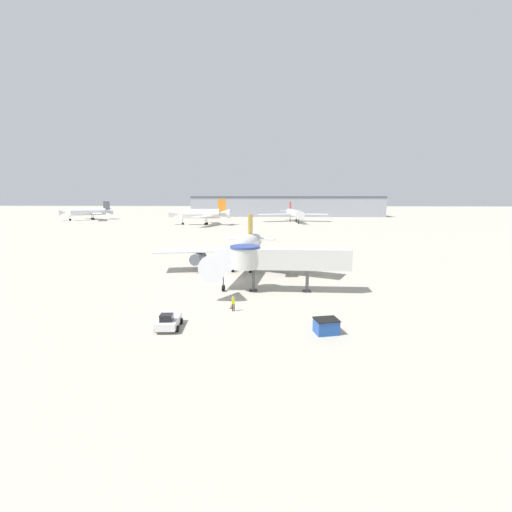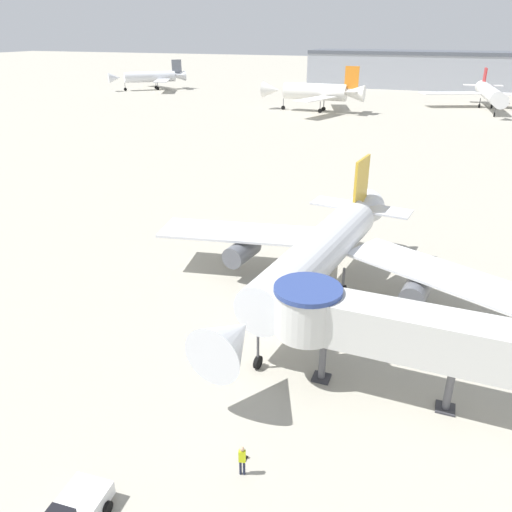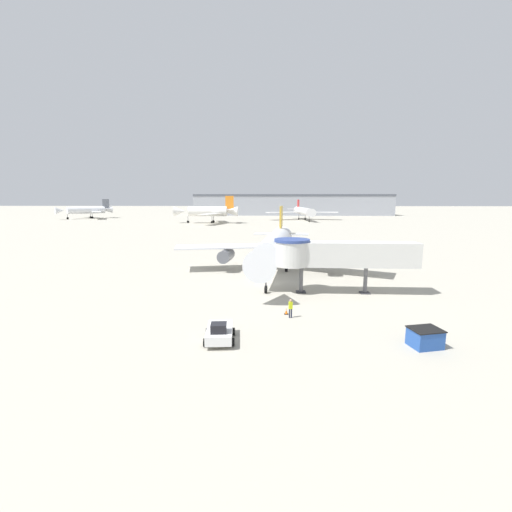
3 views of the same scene
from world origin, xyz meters
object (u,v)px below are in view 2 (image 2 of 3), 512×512
ground_crew_marshaller (242,459)px  background_jet_red_tail (489,93)px  traffic_cone_near_nose (243,454)px  main_airplane (320,254)px  jet_bridge (390,328)px  traffic_cone_apron_front (101,498)px  background_jet_gray_tail (152,77)px  background_jet_orange_tail (317,92)px

ground_crew_marshaller → background_jet_red_tail: bearing=69.3°
traffic_cone_near_nose → ground_crew_marshaller: 1.24m
traffic_cone_near_nose → ground_crew_marshaller: size_ratio=0.36×
ground_crew_marshaller → background_jet_red_tail: size_ratio=0.05×
main_airplane → jet_bridge: bearing=-49.1°
main_airplane → traffic_cone_apron_front: main_airplane is taller
background_jet_red_tail → traffic_cone_apron_front: bearing=-104.1°
jet_bridge → main_airplane: bearing=124.8°
jet_bridge → traffic_cone_apron_front: bearing=-130.3°
background_jet_red_tail → background_jet_gray_tail: 112.64m
main_airplane → background_jet_red_tail: background_jet_red_tail is taller
background_jet_orange_tail → ground_crew_marshaller: bearing=13.7°
ground_crew_marshaller → background_jet_orange_tail: bearing=88.8°
main_airplane → traffic_cone_apron_front: size_ratio=38.89×
traffic_cone_apron_front → ground_crew_marshaller: size_ratio=0.45×
main_airplane → ground_crew_marshaller: main_airplane is taller
traffic_cone_apron_front → main_airplane: bearing=78.8°
jet_bridge → background_jet_gray_tail: size_ratio=0.66×
traffic_cone_near_nose → background_jet_red_tail: bearing=83.4°
ground_crew_marshaller → background_jet_orange_tail: size_ratio=0.06×
traffic_cone_near_nose → traffic_cone_apron_front: 7.06m
traffic_cone_apron_front → background_jet_gray_tail: background_jet_gray_tail is taller
traffic_cone_apron_front → background_jet_red_tail: size_ratio=0.02×
traffic_cone_apron_front → traffic_cone_near_nose: bearing=43.5°
background_jet_red_tail → main_airplane: bearing=-103.5°
jet_bridge → traffic_cone_apron_front: (-11.04, -12.53, -4.25)m
jet_bridge → background_jet_orange_tail: bearing=107.9°
traffic_cone_apron_front → background_jet_red_tail: background_jet_red_tail is taller
main_airplane → traffic_cone_near_nose: 17.99m
background_jet_orange_tail → background_jet_gray_tail: background_jet_orange_tail is taller
background_jet_orange_tail → background_jet_gray_tail: size_ratio=1.24×
traffic_cone_apron_front → background_jet_red_tail: bearing=81.6°
ground_crew_marshaller → traffic_cone_near_nose: bearing=95.1°
background_jet_orange_tail → background_jet_red_tail: background_jet_orange_tail is taller
main_airplane → background_jet_gray_tail: (-95.63, 129.50, 0.39)m
jet_bridge → traffic_cone_near_nose: bearing=-126.5°
jet_bridge → background_jet_orange_tail: (-32.92, 109.17, 0.46)m
jet_bridge → background_jet_orange_tail: 114.02m
traffic_cone_near_nose → traffic_cone_apron_front: (-5.12, -4.86, 0.08)m
jet_bridge → ground_crew_marshaller: jet_bridge is taller
ground_crew_marshaller → background_jet_orange_tail: background_jet_orange_tail is taller
traffic_cone_near_nose → jet_bridge: bearing=52.4°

